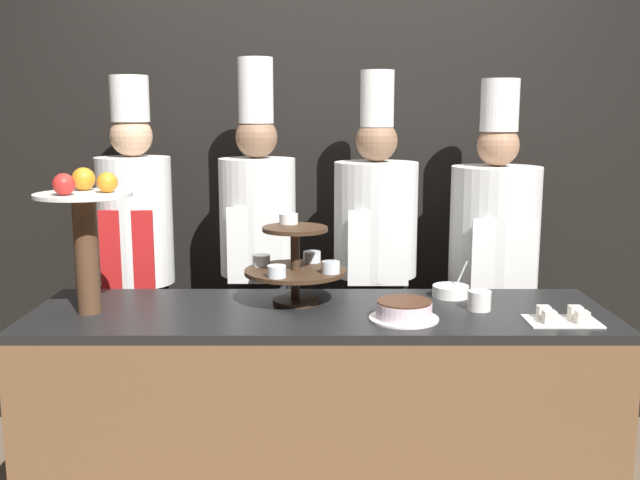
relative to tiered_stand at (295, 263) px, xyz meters
The scene contains 12 objects.
wall_back 1.00m from the tiered_stand, 83.98° to the left, with size 10.00×0.06×2.80m.
buffet_counter 0.61m from the tiered_stand, 45.45° to the right, with size 2.17×0.64×0.88m.
tiered_stand is the anchor object (origin of this frame).
fruit_pedestal 0.79m from the tiered_stand, 169.86° to the right, with size 0.35×0.35×0.53m.
cake_round 0.48m from the tiered_stand, 29.96° to the right, with size 0.25×0.25×0.07m.
cup_white 0.72m from the tiered_stand, ahead, with size 0.09×0.09×0.07m.
cake_square_tray 1.01m from the tiered_stand, 15.35° to the right, with size 0.25×0.16×0.05m.
serving_bowl_far 0.65m from the tiered_stand, ahead, with size 0.15×0.15×0.15m.
chef_left 0.93m from the tiered_stand, 144.62° to the left, with size 0.34×0.34×1.77m.
chef_center_left 0.57m from the tiered_stand, 109.50° to the left, with size 0.35×0.35×1.85m.
chef_center_right 0.65m from the tiered_stand, 56.63° to the left, with size 0.38×0.38×1.80m.
chef_right 1.05m from the tiered_stand, 30.70° to the left, with size 0.41×0.41×1.76m.
Camera 1 is at (-0.00, -2.29, 1.61)m, focal length 40.00 mm.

